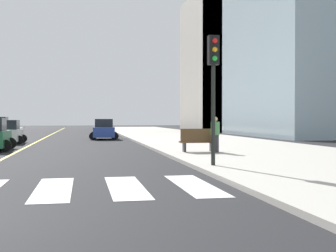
% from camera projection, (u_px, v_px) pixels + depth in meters
% --- Properties ---
extents(sidewalk_kerb_east, '(10.00, 120.00, 0.15)m').
position_uv_depth(sidewalk_kerb_east, '(224.00, 145.00, 28.73)').
color(sidewalk_kerb_east, '#B2ADA3').
rests_on(sidewalk_kerb_east, ground).
extents(lane_divider_paint, '(0.16, 80.00, 0.01)m').
position_uv_depth(lane_divider_paint, '(49.00, 136.00, 46.13)').
color(lane_divider_paint, yellow).
rests_on(lane_divider_paint, ground).
extents(parking_garage_concrete, '(18.00, 24.00, 20.82)m').
position_uv_depth(parking_garage_concrete, '(256.00, 61.00, 67.60)').
color(parking_garage_concrete, '#B2ADA3').
rests_on(parking_garage_concrete, ground).
extents(car_blue_second, '(2.52, 3.93, 1.72)m').
position_uv_depth(car_blue_second, '(104.00, 130.00, 38.26)').
color(car_blue_second, '#2D479E').
rests_on(car_blue_second, ground).
extents(car_white_third, '(2.34, 3.72, 1.66)m').
position_uv_depth(car_white_third, '(8.00, 133.00, 31.62)').
color(car_white_third, silver).
rests_on(car_white_third, ground).
extents(traffic_light_near_corner, '(0.36, 0.41, 4.45)m').
position_uv_depth(traffic_light_near_corner, '(213.00, 74.00, 15.53)').
color(traffic_light_near_corner, black).
rests_on(traffic_light_near_corner, sidewalk_kerb_east).
extents(park_bench, '(1.82, 0.63, 1.12)m').
position_uv_depth(park_bench, '(198.00, 141.00, 21.82)').
color(park_bench, brown).
rests_on(park_bench, sidewalk_kerb_east).
extents(pedestrian_waiting_east, '(0.42, 0.42, 1.69)m').
position_uv_depth(pedestrian_waiting_east, '(215.00, 133.00, 21.35)').
color(pedestrian_waiting_east, '#38383D').
rests_on(pedestrian_waiting_east, sidewalk_kerb_east).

